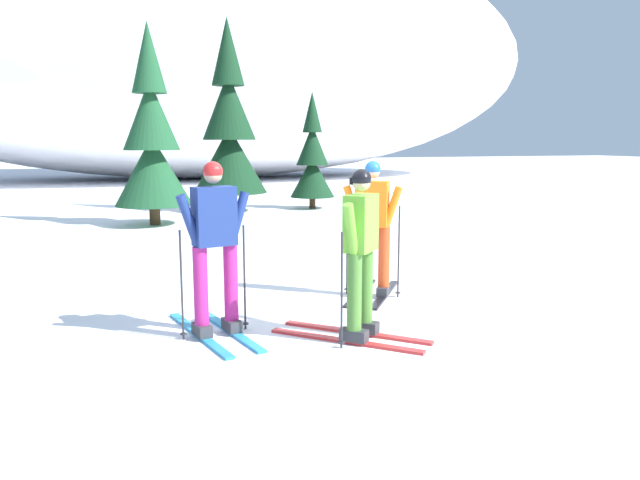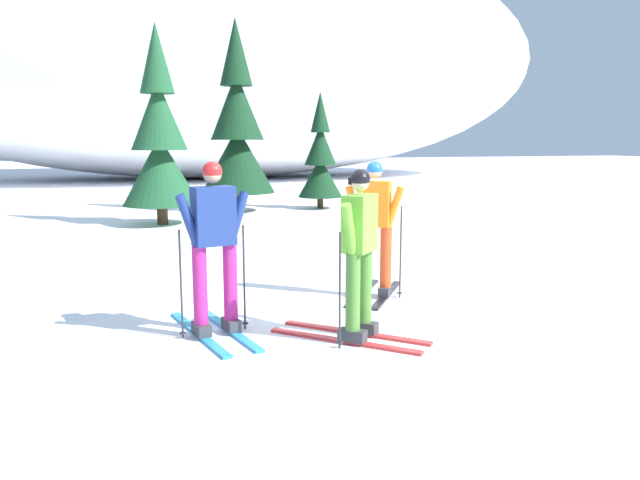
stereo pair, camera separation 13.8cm
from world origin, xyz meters
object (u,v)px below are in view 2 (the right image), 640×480
object	(u,v)px
pine_tree_center_right	(237,132)
pine_tree_far_right	(320,160)
pine_tree_center	(159,142)
skier_lime_jacket	(359,252)
skier_orange_jacket	(374,226)
skier_navy_jacket	(214,245)

from	to	relation	value
pine_tree_center_right	pine_tree_far_right	distance (m)	2.64
pine_tree_center	pine_tree_far_right	size ratio (longest dim) A/B	1.38
skier_lime_jacket	pine_tree_far_right	size ratio (longest dim) A/B	0.51
skier_orange_jacket	pine_tree_center_right	world-z (taller)	pine_tree_center_right
pine_tree_center	pine_tree_center_right	bearing A→B (deg)	44.19
skier_lime_jacket	pine_tree_center	distance (m)	9.91
pine_tree_center_right	skier_orange_jacket	bearing A→B (deg)	-90.42
pine_tree_center	pine_tree_center_right	xyz separation A→B (m)	(2.30, 2.24, 0.27)
skier_lime_jacket	skier_navy_jacket	world-z (taller)	skier_navy_jacket
skier_navy_jacket	pine_tree_far_right	world-z (taller)	pine_tree_far_right
skier_orange_jacket	pine_tree_center	xyz separation A→B (m)	(-2.22, 8.14, 1.07)
skier_lime_jacket	skier_orange_jacket	world-z (taller)	skier_orange_jacket
skier_navy_jacket	pine_tree_far_right	bearing A→B (deg)	67.14
pine_tree_center_right	pine_tree_center	bearing A→B (deg)	-135.81
skier_orange_jacket	pine_tree_center_right	distance (m)	10.47
skier_lime_jacket	pine_tree_far_right	world-z (taller)	pine_tree_far_right
pine_tree_center_right	pine_tree_far_right	size ratio (longest dim) A/B	1.57
skier_orange_jacket	pine_tree_center	size ratio (longest dim) A/B	0.37
pine_tree_center_right	pine_tree_far_right	world-z (taller)	pine_tree_center_right
skier_orange_jacket	pine_tree_center	distance (m)	8.51
skier_lime_jacket	pine_tree_far_right	distance (m)	12.49
skier_lime_jacket	pine_tree_far_right	xyz separation A→B (m)	(3.42, 12.00, 0.53)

